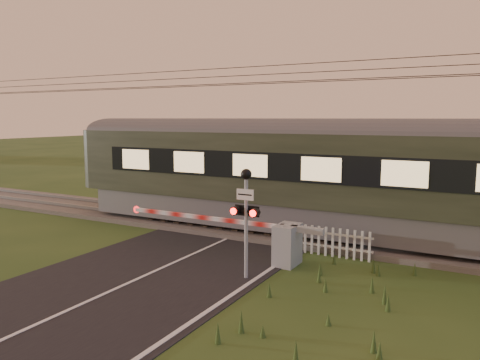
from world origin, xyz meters
The scene contains 7 objects.
ground centered at (0.00, 0.00, 0.00)m, with size 160.00×160.00×0.00m, color #284219.
road centered at (0.02, -0.23, 0.01)m, with size 6.00×140.00×0.03m.
track_bed centered at (0.00, 6.50, 0.07)m, with size 140.00×3.40×0.39m.
overhead_wires centered at (0.00, 6.50, 5.72)m, with size 120.00×0.62×0.62m.
boom_gate centered at (2.70, 3.21, 0.67)m, with size 6.84×0.92×1.22m.
crossing_signal centered at (2.48, 1.60, 2.02)m, with size 0.75×0.33×2.94m.
picket_fence centered at (3.91, 4.60, 0.46)m, with size 2.46×0.08×0.92m.
Camera 1 is at (8.07, -9.03, 4.25)m, focal length 35.00 mm.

